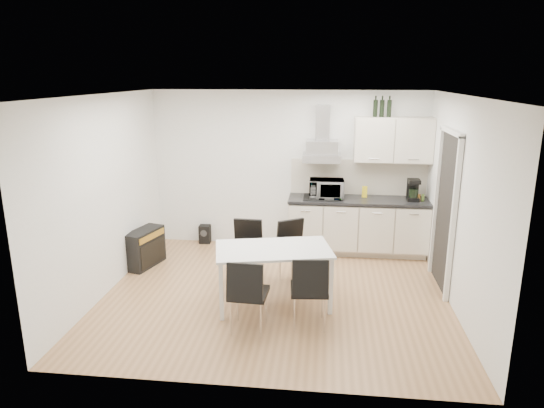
{
  "coord_description": "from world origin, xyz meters",
  "views": [
    {
      "loc": [
        0.62,
        -5.89,
        2.84
      ],
      "look_at": [
        -0.11,
        0.54,
        1.1
      ],
      "focal_mm": 32.0,
      "sensor_mm": 36.0,
      "label": 1
    }
  ],
  "objects_px": {
    "dining_table": "(273,254)",
    "chair_far_left": "(246,253)",
    "chair_near_right": "(309,290)",
    "guitar_amp": "(145,248)",
    "chair_near_left": "(249,294)",
    "kitchenette": "(360,203)",
    "floor_speaker": "(205,234)",
    "chair_far_right": "(297,253)"
  },
  "relations": [
    {
      "from": "chair_near_right",
      "to": "chair_near_left",
      "type": "bearing_deg",
      "value": -170.25
    },
    {
      "from": "chair_far_right",
      "to": "floor_speaker",
      "type": "distance_m",
      "value": 2.27
    },
    {
      "from": "chair_far_left",
      "to": "floor_speaker",
      "type": "xyz_separation_m",
      "value": [
        -0.98,
        1.57,
        -0.28
      ]
    },
    {
      "from": "dining_table",
      "to": "floor_speaker",
      "type": "height_order",
      "value": "dining_table"
    },
    {
      "from": "dining_table",
      "to": "chair_far_left",
      "type": "xyz_separation_m",
      "value": [
        -0.45,
        0.6,
        -0.23
      ]
    },
    {
      "from": "chair_far_left",
      "to": "chair_near_right",
      "type": "height_order",
      "value": "same"
    },
    {
      "from": "dining_table",
      "to": "chair_near_left",
      "type": "relative_size",
      "value": 1.77
    },
    {
      "from": "chair_near_right",
      "to": "floor_speaker",
      "type": "xyz_separation_m",
      "value": [
        -1.9,
        2.66,
        -0.28
      ]
    },
    {
      "from": "kitchenette",
      "to": "dining_table",
      "type": "relative_size",
      "value": 1.62
    },
    {
      "from": "chair_far_left",
      "to": "chair_near_right",
      "type": "xyz_separation_m",
      "value": [
        0.92,
        -1.1,
        0.0
      ]
    },
    {
      "from": "floor_speaker",
      "to": "chair_far_right",
      "type": "bearing_deg",
      "value": -44.22
    },
    {
      "from": "dining_table",
      "to": "chair_far_left",
      "type": "height_order",
      "value": "chair_far_left"
    },
    {
      "from": "chair_near_left",
      "to": "chair_near_right",
      "type": "distance_m",
      "value": 0.7
    },
    {
      "from": "chair_far_right",
      "to": "chair_near_left",
      "type": "relative_size",
      "value": 1.0
    },
    {
      "from": "chair_far_left",
      "to": "floor_speaker",
      "type": "bearing_deg",
      "value": -55.4
    },
    {
      "from": "kitchenette",
      "to": "chair_near_left",
      "type": "bearing_deg",
      "value": -117.47
    },
    {
      "from": "chair_near_left",
      "to": "guitar_amp",
      "type": "distance_m",
      "value": 2.56
    },
    {
      "from": "floor_speaker",
      "to": "chair_near_right",
      "type": "bearing_deg",
      "value": -57.12
    },
    {
      "from": "kitchenette",
      "to": "chair_near_right",
      "type": "bearing_deg",
      "value": -106.06
    },
    {
      "from": "chair_near_right",
      "to": "floor_speaker",
      "type": "relative_size",
      "value": 2.79
    },
    {
      "from": "chair_near_left",
      "to": "chair_near_right",
      "type": "height_order",
      "value": "same"
    },
    {
      "from": "kitchenette",
      "to": "floor_speaker",
      "type": "bearing_deg",
      "value": 176.4
    },
    {
      "from": "guitar_amp",
      "to": "floor_speaker",
      "type": "bearing_deg",
      "value": 75.0
    },
    {
      "from": "chair_far_left",
      "to": "kitchenette",
      "type": "bearing_deg",
      "value": -136.93
    },
    {
      "from": "dining_table",
      "to": "guitar_amp",
      "type": "height_order",
      "value": "dining_table"
    },
    {
      "from": "kitchenette",
      "to": "chair_near_left",
      "type": "distance_m",
      "value": 3.04
    },
    {
      "from": "chair_near_right",
      "to": "guitar_amp",
      "type": "distance_m",
      "value": 2.99
    },
    {
      "from": "chair_far_left",
      "to": "guitar_amp",
      "type": "distance_m",
      "value": 1.7
    },
    {
      "from": "chair_far_left",
      "to": "chair_far_right",
      "type": "relative_size",
      "value": 1.0
    },
    {
      "from": "guitar_amp",
      "to": "kitchenette",
      "type": "bearing_deg",
      "value": 31.45
    },
    {
      "from": "kitchenette",
      "to": "chair_far_left",
      "type": "height_order",
      "value": "kitchenette"
    },
    {
      "from": "chair_far_right",
      "to": "chair_near_right",
      "type": "relative_size",
      "value": 1.0
    },
    {
      "from": "dining_table",
      "to": "chair_near_right",
      "type": "xyz_separation_m",
      "value": [
        0.47,
        -0.5,
        -0.23
      ]
    },
    {
      "from": "chair_near_left",
      "to": "chair_near_right",
      "type": "xyz_separation_m",
      "value": [
        0.67,
        0.18,
        0.0
      ]
    },
    {
      "from": "chair_far_left",
      "to": "guitar_amp",
      "type": "bearing_deg",
      "value": -12.83
    },
    {
      "from": "chair_near_left",
      "to": "dining_table",
      "type": "bearing_deg",
      "value": 76.09
    },
    {
      "from": "kitchenette",
      "to": "chair_far_right",
      "type": "height_order",
      "value": "kitchenette"
    },
    {
      "from": "chair_near_right",
      "to": "guitar_amp",
      "type": "bearing_deg",
      "value": 143.69
    },
    {
      "from": "chair_far_left",
      "to": "chair_near_left",
      "type": "distance_m",
      "value": 1.3
    },
    {
      "from": "chair_near_right",
      "to": "floor_speaker",
      "type": "distance_m",
      "value": 3.29
    },
    {
      "from": "chair_near_left",
      "to": "guitar_amp",
      "type": "relative_size",
      "value": 1.19
    },
    {
      "from": "dining_table",
      "to": "guitar_amp",
      "type": "distance_m",
      "value": 2.37
    }
  ]
}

